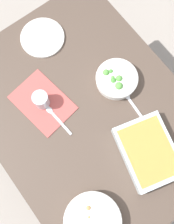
{
  "coord_description": "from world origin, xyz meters",
  "views": [
    {
      "loc": [
        -0.24,
        0.18,
        1.93
      ],
      "look_at": [
        0.0,
        0.0,
        0.74
      ],
      "focal_mm": 42.1,
      "sensor_mm": 36.0,
      "label": 1
    }
  ],
  "objects_px": {
    "spoon_by_stew": "(83,217)",
    "spoon_by_broccoli": "(132,103)",
    "broccoli_bowl": "(117,79)",
    "baking_dish": "(148,152)",
    "stew_bowl": "(93,221)",
    "drink_cup": "(41,100)",
    "spoon_spare": "(55,117)",
    "side_plate": "(42,38)"
  },
  "relations": [
    {
      "from": "spoon_by_stew",
      "to": "spoon_spare",
      "type": "distance_m",
      "value": 0.46
    },
    {
      "from": "drink_cup",
      "to": "side_plate",
      "type": "xyz_separation_m",
      "value": [
        0.28,
        -0.19,
        -0.03
      ]
    },
    {
      "from": "broccoli_bowl",
      "to": "spoon_by_stew",
      "type": "distance_m",
      "value": 0.63
    },
    {
      "from": "baking_dish",
      "to": "spoon_spare",
      "type": "height_order",
      "value": "baking_dish"
    },
    {
      "from": "baking_dish",
      "to": "side_plate",
      "type": "relative_size",
      "value": 1.58
    },
    {
      "from": "broccoli_bowl",
      "to": "spoon_by_stew",
      "type": "height_order",
      "value": "broccoli_bowl"
    },
    {
      "from": "drink_cup",
      "to": "spoon_by_broccoli",
      "type": "relative_size",
      "value": 0.48
    },
    {
      "from": "broccoli_bowl",
      "to": "spoon_by_broccoli",
      "type": "bearing_deg",
      "value": 175.94
    },
    {
      "from": "stew_bowl",
      "to": "spoon_by_stew",
      "type": "relative_size",
      "value": 1.59
    },
    {
      "from": "side_plate",
      "to": "spoon_by_stew",
      "type": "xyz_separation_m",
      "value": [
        -0.8,
        0.34,
        -0.0
      ]
    },
    {
      "from": "baking_dish",
      "to": "drink_cup",
      "type": "relative_size",
      "value": 4.08
    },
    {
      "from": "baking_dish",
      "to": "spoon_spare",
      "type": "relative_size",
      "value": 1.97
    },
    {
      "from": "stew_bowl",
      "to": "drink_cup",
      "type": "bearing_deg",
      "value": -12.95
    },
    {
      "from": "drink_cup",
      "to": "side_plate",
      "type": "height_order",
      "value": "drink_cup"
    },
    {
      "from": "side_plate",
      "to": "spoon_by_broccoli",
      "type": "xyz_separation_m",
      "value": [
        -0.53,
        -0.14,
        -0.0
      ]
    },
    {
      "from": "stew_bowl",
      "to": "spoon_by_stew",
      "type": "height_order",
      "value": "stew_bowl"
    },
    {
      "from": "baking_dish",
      "to": "side_plate",
      "type": "distance_m",
      "value": 0.75
    },
    {
      "from": "drink_cup",
      "to": "spoon_by_stew",
      "type": "distance_m",
      "value": 0.54
    },
    {
      "from": "stew_bowl",
      "to": "side_plate",
      "type": "xyz_separation_m",
      "value": [
        0.83,
        -0.32,
        -0.03
      ]
    },
    {
      "from": "side_plate",
      "to": "spoon_by_broccoli",
      "type": "distance_m",
      "value": 0.55
    },
    {
      "from": "spoon_by_broccoli",
      "to": "stew_bowl",
      "type": "bearing_deg",
      "value": 122.85
    },
    {
      "from": "baking_dish",
      "to": "drink_cup",
      "type": "distance_m",
      "value": 0.53
    },
    {
      "from": "spoon_by_stew",
      "to": "spoon_by_broccoli",
      "type": "distance_m",
      "value": 0.55
    },
    {
      "from": "stew_bowl",
      "to": "spoon_spare",
      "type": "height_order",
      "value": "stew_bowl"
    },
    {
      "from": "spoon_by_broccoli",
      "to": "spoon_by_stew",
      "type": "bearing_deg",
      "value": 118.39
    },
    {
      "from": "spoon_spare",
      "to": "drink_cup",
      "type": "bearing_deg",
      "value": 4.83
    },
    {
      "from": "side_plate",
      "to": "spoon_spare",
      "type": "bearing_deg",
      "value": 153.52
    },
    {
      "from": "baking_dish",
      "to": "stew_bowl",
      "type": "bearing_deg",
      "value": 102.21
    },
    {
      "from": "stew_bowl",
      "to": "spoon_by_broccoli",
      "type": "xyz_separation_m",
      "value": [
        0.3,
        -0.46,
        -0.03
      ]
    },
    {
      "from": "spoon_spare",
      "to": "spoon_by_broccoli",
      "type": "bearing_deg",
      "value": -116.84
    },
    {
      "from": "side_plate",
      "to": "broccoli_bowl",
      "type": "bearing_deg",
      "value": -159.55
    },
    {
      "from": "stew_bowl",
      "to": "spoon_by_stew",
      "type": "bearing_deg",
      "value": 37.02
    },
    {
      "from": "baking_dish",
      "to": "spoon_spare",
      "type": "distance_m",
      "value": 0.45
    },
    {
      "from": "broccoli_bowl",
      "to": "spoon_spare",
      "type": "height_order",
      "value": "broccoli_bowl"
    },
    {
      "from": "stew_bowl",
      "to": "side_plate",
      "type": "height_order",
      "value": "stew_bowl"
    },
    {
      "from": "stew_bowl",
      "to": "broccoli_bowl",
      "type": "height_order",
      "value": "broccoli_bowl"
    },
    {
      "from": "baking_dish",
      "to": "spoon_by_broccoli",
      "type": "xyz_separation_m",
      "value": [
        0.22,
        -0.09,
        -0.03
      ]
    },
    {
      "from": "baking_dish",
      "to": "spoon_by_stew",
      "type": "distance_m",
      "value": 0.4
    },
    {
      "from": "stew_bowl",
      "to": "broccoli_bowl",
      "type": "xyz_separation_m",
      "value": [
        0.43,
        -0.47,
        -0.0
      ]
    },
    {
      "from": "spoon_by_broccoli",
      "to": "spoon_spare",
      "type": "bearing_deg",
      "value": 63.16
    },
    {
      "from": "baking_dish",
      "to": "spoon_by_broccoli",
      "type": "relative_size",
      "value": 1.97
    },
    {
      "from": "drink_cup",
      "to": "spoon_by_stew",
      "type": "relative_size",
      "value": 0.56
    }
  ]
}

